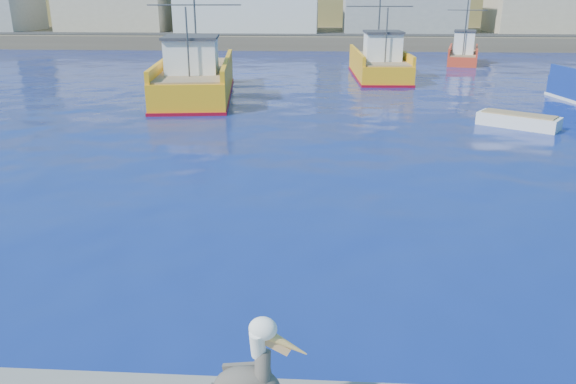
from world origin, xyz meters
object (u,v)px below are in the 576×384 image
object	(u,v)px
boat_orange	(463,53)
pelican	(250,380)
skiff_mid	(518,122)
trawler_yellow_a	(196,79)
trawler_yellow_b	(379,64)

from	to	relation	value
boat_orange	pelican	xyz separation A→B (m)	(-14.31, -49.66, 0.29)
skiff_mid	pelican	size ratio (longest dim) A/B	2.24
trawler_yellow_a	trawler_yellow_b	world-z (taller)	trawler_yellow_a
trawler_yellow_a	skiff_mid	bearing A→B (deg)	-23.39
skiff_mid	trawler_yellow_a	bearing A→B (deg)	156.61
boat_orange	pelican	world-z (taller)	boat_orange
trawler_yellow_b	trawler_yellow_a	bearing A→B (deg)	-142.71
trawler_yellow_b	boat_orange	xyz separation A→B (m)	(8.91, 9.98, -0.06)
trawler_yellow_a	boat_orange	xyz separation A→B (m)	(21.67, 19.70, -0.18)
boat_orange	skiff_mid	size ratio (longest dim) A/B	1.86
trawler_yellow_a	boat_orange	size ratio (longest dim) A/B	1.86
trawler_yellow_a	trawler_yellow_b	xyz separation A→B (m)	(12.77, 9.72, -0.11)
trawler_yellow_b	pelican	bearing A→B (deg)	-97.76
boat_orange	skiff_mid	bearing A→B (deg)	-97.18
boat_orange	skiff_mid	xyz separation A→B (m)	(-3.47, -27.58, -0.70)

